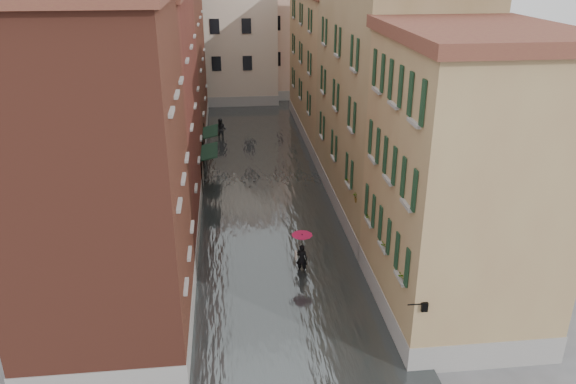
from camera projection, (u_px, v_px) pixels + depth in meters
ground at (283, 292)px, 25.80m from camera, size 120.00×120.00×0.00m
floodwater at (263, 184)px, 37.65m from camera, size 10.00×60.00×0.20m
building_left_near at (100, 184)px, 20.71m from camera, size 6.00×8.00×13.00m
building_left_mid at (139, 113)px, 30.86m from camera, size 6.00×14.00×12.50m
building_left_far at (163, 54)px, 44.28m from camera, size 6.00×16.00×14.00m
building_right_near at (461, 187)px, 22.44m from camera, size 6.00×8.00×11.50m
building_right_mid at (388, 102)px, 32.20m from camera, size 6.00×14.00×13.00m
building_right_far at (337, 67)px, 46.21m from camera, size 6.00×16.00×11.50m
building_end_cream at (216, 36)px, 57.69m from camera, size 12.00×9.00×13.00m
building_end_pink at (300, 37)px, 60.63m from camera, size 10.00×9.00×12.00m
awning_near at (209, 152)px, 36.34m from camera, size 1.09×3.14×2.80m
awning_far at (210, 133)px, 40.36m from camera, size 1.09×2.91×2.80m
wall_lantern at (424, 306)px, 19.58m from camera, size 0.71×0.22×0.35m
window_planters at (372, 214)px, 25.30m from camera, size 0.59×10.48×0.84m
pedestrian_main at (302, 249)px, 26.87m from camera, size 1.01×1.01×2.06m
pedestrian_far at (221, 130)px, 46.43m from camera, size 1.06×0.94×1.83m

